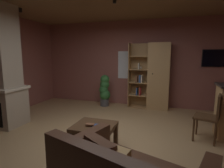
# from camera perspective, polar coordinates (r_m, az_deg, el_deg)

# --- Properties ---
(floor) EXTENTS (6.27, 5.53, 0.02)m
(floor) POSITION_cam_1_polar(r_m,az_deg,el_deg) (3.65, -2.02, -17.62)
(floor) COLOR tan
(floor) RESTS_ON ground
(wall_back) EXTENTS (6.39, 0.06, 2.71)m
(wall_back) POSITION_cam_1_polar(r_m,az_deg,el_deg) (5.98, 7.13, 6.33)
(wall_back) COLOR #8E544C
(wall_back) RESTS_ON ground
(window_pane_back) EXTENTS (0.56, 0.01, 0.89)m
(window_pane_back) POSITION_cam_1_polar(r_m,az_deg,el_deg) (6.01, 4.50, 5.94)
(window_pane_back) COLOR white
(stone_fireplace) EXTENTS (1.01, 0.74, 2.71)m
(stone_fireplace) POSITION_cam_1_polar(r_m,az_deg,el_deg) (4.88, -31.65, 2.92)
(stone_fireplace) COLOR tan
(stone_fireplace) RESTS_ON ground
(bookshelf_cabinet) EXTENTS (1.21, 0.41, 1.99)m
(bookshelf_cabinet) POSITION_cam_1_polar(r_m,az_deg,el_deg) (5.65, 13.45, 2.20)
(bookshelf_cabinet) COLOR tan
(bookshelf_cabinet) RESTS_ON ground
(coffee_table) EXTENTS (0.70, 0.64, 0.44)m
(coffee_table) POSITION_cam_1_polar(r_m,az_deg,el_deg) (3.28, -5.57, -13.96)
(coffee_table) COLOR #4C331E
(coffee_table) RESTS_ON ground
(table_book_0) EXTENTS (0.14, 0.13, 0.02)m
(table_book_0) POSITION_cam_1_polar(r_m,az_deg,el_deg) (3.20, -5.45, -12.69)
(table_book_0) COLOR #2D4C8C
(table_book_0) RESTS_ON coffee_table
(table_book_1) EXTENTS (0.15, 0.10, 0.02)m
(table_book_1) POSITION_cam_1_polar(r_m,az_deg,el_deg) (3.19, -6.89, -12.41)
(table_book_1) COLOR brown
(table_book_1) RESTS_ON coffee_table
(dining_chair) EXTENTS (0.52, 0.52, 0.92)m
(dining_chair) POSITION_cam_1_polar(r_m,az_deg,el_deg) (3.93, 28.63, -8.35)
(dining_chair) COLOR #4C331E
(dining_chair) RESTS_ON ground
(potted_floor_plant) EXTENTS (0.36, 0.36, 1.00)m
(potted_floor_plant) POSITION_cam_1_polar(r_m,az_deg,el_deg) (5.88, -2.33, -1.89)
(potted_floor_plant) COLOR #4C4C51
(potted_floor_plant) RESTS_ON ground
(wall_mounted_tv) EXTENTS (0.86, 0.06, 0.49)m
(wall_mounted_tv) POSITION_cam_1_polar(r_m,az_deg,el_deg) (5.94, 30.42, 6.98)
(wall_mounted_tv) COLOR black
(track_light_spot_0) EXTENTS (0.07, 0.07, 0.09)m
(track_light_spot_0) POSITION_cam_1_polar(r_m,az_deg,el_deg) (4.95, -26.68, 19.92)
(track_light_spot_0) COLOR black
(track_light_spot_1) EXTENTS (0.07, 0.07, 0.09)m
(track_light_spot_1) POSITION_cam_1_polar(r_m,az_deg,el_deg) (3.78, 0.80, 24.58)
(track_light_spot_1) COLOR black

